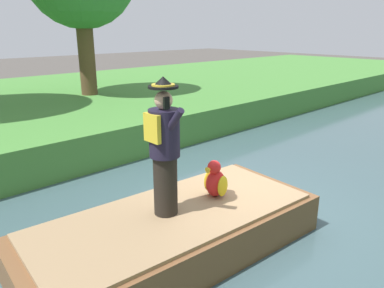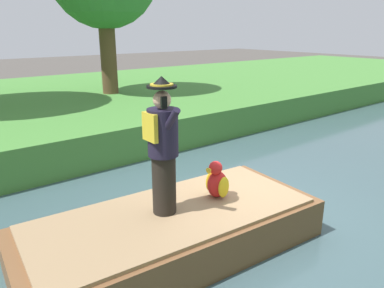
# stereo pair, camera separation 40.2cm
# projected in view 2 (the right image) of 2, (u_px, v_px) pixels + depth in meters

# --- Properties ---
(ground_plane) EXTENTS (80.00, 80.00, 0.00)m
(ground_plane) POSITION_uv_depth(u_px,v_px,m) (251.00, 221.00, 6.22)
(ground_plane) COLOR #4C4742
(canal_water) EXTENTS (6.92, 48.00, 0.10)m
(canal_water) POSITION_uv_depth(u_px,v_px,m) (251.00, 219.00, 6.20)
(canal_water) COLOR #3D565B
(canal_water) RESTS_ON ground
(grass_bank_near) EXTENTS (11.09, 48.00, 0.95)m
(grass_bank_near) POSITION_uv_depth(u_px,v_px,m) (61.00, 108.00, 12.81)
(grass_bank_near) COLOR #478438
(grass_bank_near) RESTS_ON ground
(boat) EXTENTS (2.13, 4.33, 0.61)m
(boat) POSITION_uv_depth(u_px,v_px,m) (173.00, 231.00, 5.14)
(boat) COLOR brown
(boat) RESTS_ON canal_water
(person_pirate) EXTENTS (0.61, 0.42, 1.85)m
(person_pirate) POSITION_uv_depth(u_px,v_px,m) (163.00, 148.00, 4.77)
(person_pirate) COLOR black
(person_pirate) RESTS_ON boat
(parrot_plush) EXTENTS (0.36, 0.35, 0.57)m
(parrot_plush) POSITION_uv_depth(u_px,v_px,m) (217.00, 182.00, 5.43)
(parrot_plush) COLOR red
(parrot_plush) RESTS_ON boat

